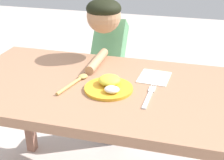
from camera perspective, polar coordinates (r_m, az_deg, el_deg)
dining_table at (r=1.42m, az=-0.76°, el=-3.60°), size 1.37×0.70×0.68m
plate at (r=1.35m, az=-0.55°, el=-1.00°), size 0.21×0.21×0.05m
fork at (r=1.31m, az=6.90°, el=-2.84°), size 0.03×0.23×0.01m
spoon at (r=1.42m, az=-6.66°, el=-0.21°), size 0.08×0.22×0.02m
person at (r=1.85m, az=-0.52°, el=2.76°), size 0.18×0.52×1.00m
napkin at (r=1.47m, az=7.80°, el=0.50°), size 0.15×0.17×0.00m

